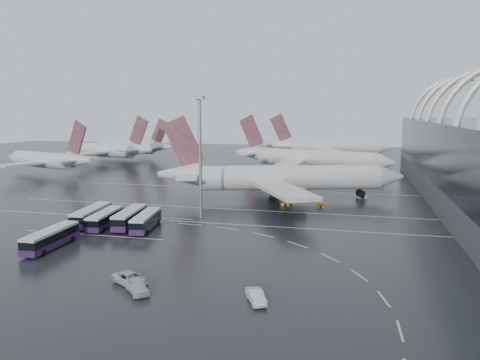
% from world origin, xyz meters
% --- Properties ---
extents(ground, '(420.00, 420.00, 0.00)m').
position_xyz_m(ground, '(0.00, 0.00, 0.00)').
color(ground, black).
rests_on(ground, ground).
extents(lane_marking_near, '(120.00, 0.25, 0.01)m').
position_xyz_m(lane_marking_near, '(0.00, -2.00, 0.01)').
color(lane_marking_near, silver).
rests_on(lane_marking_near, ground).
extents(lane_marking_mid, '(120.00, 0.25, 0.01)m').
position_xyz_m(lane_marking_mid, '(0.00, 12.00, 0.01)').
color(lane_marking_mid, silver).
rests_on(lane_marking_mid, ground).
extents(lane_marking_far, '(120.00, 0.25, 0.01)m').
position_xyz_m(lane_marking_far, '(0.00, 40.00, 0.01)').
color(lane_marking_far, silver).
rests_on(lane_marking_far, ground).
extents(bus_bay_line_south, '(28.00, 0.25, 0.01)m').
position_xyz_m(bus_bay_line_south, '(-24.00, -16.00, 0.01)').
color(bus_bay_line_south, silver).
rests_on(bus_bay_line_south, ground).
extents(bus_bay_line_north, '(28.00, 0.25, 0.01)m').
position_xyz_m(bus_bay_line_north, '(-24.00, 0.00, 0.01)').
color(bus_bay_line_north, silver).
rests_on(bus_bay_line_north, ground).
extents(airliner_main, '(63.07, 54.60, 21.75)m').
position_xyz_m(airliner_main, '(3.88, 27.09, 5.45)').
color(airliner_main, silver).
rests_on(airliner_main, ground).
extents(airliner_gate_b, '(60.40, 53.54, 21.25)m').
position_xyz_m(airliner_gate_b, '(6.46, 79.06, 5.32)').
color(airliner_gate_b, silver).
rests_on(airliner_gate_b, ground).
extents(airliner_gate_c, '(58.93, 53.55, 21.22)m').
position_xyz_m(airliner_gate_c, '(11.12, 130.23, 5.31)').
color(airliner_gate_c, silver).
rests_on(airliner_gate_c, ground).
extents(jet_remote_west, '(44.34, 36.02, 19.57)m').
position_xyz_m(jet_remote_west, '(-83.27, 53.79, 5.05)').
color(jet_remote_west, silver).
rests_on(jet_remote_west, ground).
extents(jet_remote_mid, '(47.24, 38.27, 20.63)m').
position_xyz_m(jet_remote_mid, '(-80.94, 92.94, 5.33)').
color(jet_remote_mid, silver).
rests_on(jet_remote_mid, ground).
extents(jet_remote_far, '(43.73, 35.25, 19.04)m').
position_xyz_m(jet_remote_far, '(-80.25, 113.31, 4.92)').
color(jet_remote_far, silver).
rests_on(jet_remote_far, ground).
extents(bus_row_near_a, '(4.25, 13.63, 3.30)m').
position_xyz_m(bus_row_near_a, '(-29.01, -8.20, 1.81)').
color(bus_row_near_a, '#2F143E').
rests_on(bus_row_near_a, ground).
extents(bus_row_near_b, '(4.14, 12.72, 3.07)m').
position_xyz_m(bus_row_near_b, '(-25.05, -9.89, 1.69)').
color(bus_row_near_b, '#2F143E').
rests_on(bus_row_near_b, ground).
extents(bus_row_near_c, '(4.58, 13.51, 3.26)m').
position_xyz_m(bus_row_near_c, '(-20.55, -8.12, 1.79)').
color(bus_row_near_c, '#2F143E').
rests_on(bus_row_near_c, ground).
extents(bus_row_near_d, '(4.61, 12.85, 3.10)m').
position_xyz_m(bus_row_near_d, '(-16.34, -9.63, 1.70)').
color(bus_row_near_d, '#2F143E').
rests_on(bus_row_near_d, ground).
extents(bus_row_far_a, '(3.47, 13.11, 3.20)m').
position_xyz_m(bus_row_far_a, '(-26.54, -25.11, 1.76)').
color(bus_row_far_a, '#2F143E').
rests_on(bus_row_far_a, ground).
extents(van_curve_a, '(6.50, 5.46, 1.65)m').
position_xyz_m(van_curve_a, '(-5.76, -37.33, 0.83)').
color(van_curve_a, silver).
rests_on(van_curve_a, ground).
extents(van_curve_b, '(5.11, 5.28, 1.78)m').
position_xyz_m(van_curve_b, '(-3.75, -39.61, 0.89)').
color(van_curve_b, silver).
rests_on(van_curve_b, ground).
extents(van_curve_c, '(3.54, 4.91, 1.54)m').
position_xyz_m(van_curve_c, '(11.65, -39.00, 0.77)').
color(van_curve_c, silver).
rests_on(van_curve_c, ground).
extents(floodlight_mast, '(1.99, 1.99, 25.98)m').
position_xyz_m(floodlight_mast, '(-8.96, 2.10, 16.34)').
color(floodlight_mast, gray).
rests_on(floodlight_mast, ground).
extents(gse_cart_belly_a, '(1.89, 1.12, 1.03)m').
position_xyz_m(gse_cart_belly_a, '(15.54, 18.99, 0.52)').
color(gse_cart_belly_a, gold).
rests_on(gse_cart_belly_a, ground).
extents(gse_cart_belly_b, '(2.35, 1.39, 1.28)m').
position_xyz_m(gse_cart_belly_b, '(25.55, 33.19, 0.64)').
color(gse_cart_belly_b, slate).
rests_on(gse_cart_belly_b, ground).
extents(gse_cart_belly_c, '(2.30, 1.36, 1.26)m').
position_xyz_m(gse_cart_belly_c, '(7.09, 19.34, 0.63)').
color(gse_cart_belly_c, gold).
rests_on(gse_cart_belly_c, ground).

